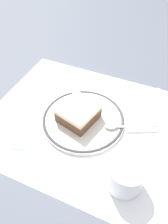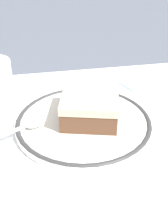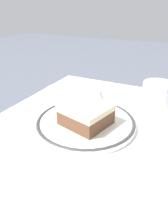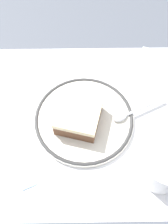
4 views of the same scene
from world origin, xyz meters
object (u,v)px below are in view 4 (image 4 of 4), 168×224
(napkin, at_px, (164,69))
(sugar_packet, at_px, (26,176))
(cup, at_px, (163,171))
(cake_slice, at_px, (79,116))
(plate, at_px, (84,117))
(spoon, at_px, (129,114))

(napkin, distance_m, sugar_packet, 0.42)
(sugar_packet, bearing_deg, cup, -0.23)
(cup, bearing_deg, cake_slice, 143.13)
(plate, distance_m, sugar_packet, 0.18)
(napkin, relative_size, sugar_packet, 2.67)
(cake_slice, distance_m, napkin, 0.26)
(cup, height_order, sugar_packet, cup)
(napkin, bearing_deg, cake_slice, -145.30)
(plate, height_order, spoon, spoon)
(plate, relative_size, cake_slice, 1.98)
(cake_slice, relative_size, napkin, 0.84)
(cake_slice, distance_m, cup, 0.20)
(cup, xyz_separation_m, sugar_packet, (-0.27, 0.00, -0.03))
(plate, xyz_separation_m, napkin, (0.20, 0.14, -0.01))
(plate, bearing_deg, spoon, 1.49)
(cake_slice, bearing_deg, spoon, 6.81)
(spoon, height_order, napkin, spoon)
(napkin, bearing_deg, sugar_packet, -140.16)
(plate, distance_m, spoon, 0.10)
(plate, relative_size, spoon, 1.71)
(spoon, xyz_separation_m, napkin, (0.10, 0.14, -0.01))
(cake_slice, relative_size, cup, 1.45)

